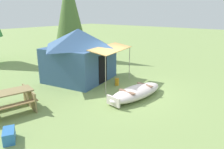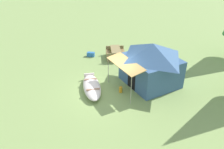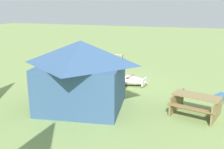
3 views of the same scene
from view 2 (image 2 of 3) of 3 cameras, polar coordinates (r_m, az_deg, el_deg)
name	(u,v)px [view 2 (image 2 of 3)]	position (r m, az deg, el deg)	size (l,w,h in m)	color
ground_plane	(109,91)	(13.45, -0.66, -4.22)	(80.00, 80.00, 0.00)	#809A56
beached_rowboat	(92,87)	(13.46, -5.20, -3.11)	(3.06, 1.39, 0.47)	silver
canvas_cabin_tent	(151,63)	(13.81, 9.98, 2.84)	(3.80, 4.36, 2.67)	#375985
picnic_table	(116,52)	(17.43, 0.94, 5.71)	(1.96, 1.79, 0.77)	olive
cooler_box	(91,54)	(17.90, -5.44, 5.17)	(0.59, 0.30, 0.34)	#2C6AB5
fuel_can	(121,90)	(13.26, 2.24, -3.88)	(0.20, 0.20, 0.36)	orange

